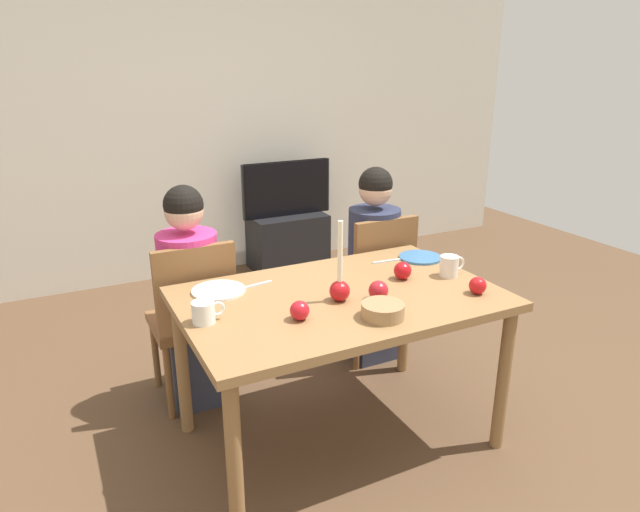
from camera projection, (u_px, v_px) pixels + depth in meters
name	position (u px, v px, depth m)	size (l,w,h in m)	color
ground_plane	(338.00, 437.00, 2.74)	(7.68, 7.68, 0.00)	brown
back_wall	(186.00, 118.00, 4.51)	(6.40, 0.10, 2.60)	beige
dining_table	(340.00, 312.00, 2.52)	(1.40, 0.90, 0.75)	olive
chair_left	(194.00, 314.00, 2.87)	(0.40, 0.40, 0.90)	brown
chair_right	(375.00, 279.00, 3.33)	(0.40, 0.40, 0.90)	brown
person_left_child	(191.00, 301.00, 2.87)	(0.30, 0.30, 1.17)	#33384C
person_right_child	(373.00, 268.00, 3.34)	(0.30, 0.30, 1.17)	#33384C
tv_stand	(288.00, 241.00, 4.92)	(0.64, 0.40, 0.48)	black
tv	(287.00, 189.00, 4.76)	(0.79, 0.05, 0.46)	black
candle_centerpiece	(340.00, 285.00, 2.41)	(0.09, 0.09, 0.36)	red
plate_left	(218.00, 291.00, 2.52)	(0.24, 0.24, 0.01)	white
plate_right	(420.00, 257.00, 2.95)	(0.22, 0.22, 0.01)	teal
mug_left	(204.00, 312.00, 2.21)	(0.13, 0.09, 0.09)	white
mug_right	(450.00, 266.00, 2.70)	(0.14, 0.09, 0.10)	silver
fork_left	(255.00, 285.00, 2.59)	(0.18, 0.01, 0.01)	silver
fork_right	(388.00, 261.00, 2.90)	(0.18, 0.01, 0.01)	silver
bowl_walnuts	(383.00, 311.00, 2.26)	(0.18, 0.18, 0.06)	#99754C
apple_near_candle	(478.00, 286.00, 2.49)	(0.08, 0.08, 0.08)	red
apple_by_left_plate	(403.00, 271.00, 2.66)	(0.08, 0.08, 0.08)	#B41016
apple_by_right_mug	(300.00, 310.00, 2.24)	(0.08, 0.08, 0.08)	red
apple_far_edge	(378.00, 290.00, 2.43)	(0.09, 0.09, 0.09)	#AA1B23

